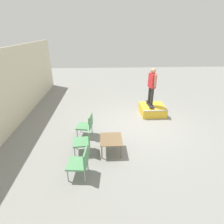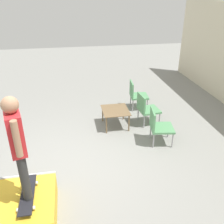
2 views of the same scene
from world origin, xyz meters
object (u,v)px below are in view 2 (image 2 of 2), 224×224
object	(u,v)px
coffee_table	(115,112)
person_skater	(17,142)
patio_chair_left	(136,94)
patio_chair_right	(158,125)
skate_ramp_box	(21,208)
patio_chair_center	(146,108)
skateboard_on_ramp	(28,194)

from	to	relation	value
coffee_table	person_skater	bearing A→B (deg)	-35.21
patio_chair_left	patio_chair_right	xyz separation A→B (m)	(1.96, 0.00, 0.00)
skate_ramp_box	patio_chair_right	world-z (taller)	patio_chair_right
person_skater	coffee_table	distance (m)	3.46
patio_chair_right	patio_chair_left	bearing A→B (deg)	9.09
patio_chair_center	coffee_table	bearing A→B (deg)	84.06
patio_chair_left	patio_chair_center	world-z (taller)	same
skateboard_on_ramp	patio_chair_right	xyz separation A→B (m)	(-1.73, 2.74, -0.02)
skateboard_on_ramp	patio_chair_right	size ratio (longest dim) A/B	1.01
skate_ramp_box	patio_chair_left	world-z (taller)	patio_chair_left
person_skater	patio_chair_left	size ratio (longest dim) A/B	1.90
skate_ramp_box	person_skater	size ratio (longest dim) A/B	0.69
skateboard_on_ramp	person_skater	distance (m)	0.96
person_skater	patio_chair_left	world-z (taller)	person_skater
patio_chair_left	patio_chair_center	xyz separation A→B (m)	(1.00, -0.00, 0.00)
person_skater	skateboard_on_ramp	bearing A→B (deg)	-104.23
skateboard_on_ramp	coffee_table	world-z (taller)	skateboard_on_ramp
patio_chair_center	patio_chair_right	bearing A→B (deg)	174.68
coffee_table	skate_ramp_box	bearing A→B (deg)	-37.13
patio_chair_left	patio_chair_right	world-z (taller)	same
skateboard_on_ramp	coffee_table	bearing A→B (deg)	144.21
patio_chair_left	patio_chair_center	size ratio (longest dim) A/B	1.00
skateboard_on_ramp	coffee_table	xyz separation A→B (m)	(-2.70, 1.91, -0.07)
skate_ramp_box	coffee_table	xyz separation A→B (m)	(-2.70, 2.04, 0.22)
coffee_table	patio_chair_center	size ratio (longest dim) A/B	0.89
skateboard_on_ramp	patio_chair_right	bearing A→B (deg)	121.68
skate_ramp_box	person_skater	bearing A→B (deg)	89.14
skate_ramp_box	person_skater	distance (m)	1.25
patio_chair_right	coffee_table	bearing A→B (deg)	49.96
person_skater	coffee_table	bearing A→B (deg)	130.56
patio_chair_left	person_skater	bearing A→B (deg)	148.86
skateboard_on_ramp	patio_chair_left	xyz separation A→B (m)	(-3.69, 2.74, -0.02)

